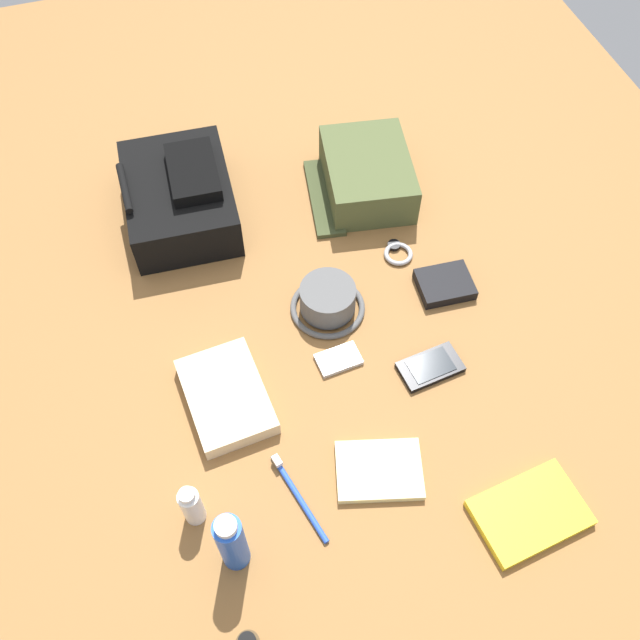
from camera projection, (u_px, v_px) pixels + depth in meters
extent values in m
cube|color=brown|center=(320.00, 334.00, 1.41)|extent=(2.64, 2.02, 0.02)
cube|color=black|center=(180.00, 198.00, 1.52)|extent=(0.32, 0.24, 0.10)
cube|color=black|center=(193.00, 172.00, 1.47)|extent=(0.17, 0.11, 0.03)
cylinder|color=black|center=(124.00, 188.00, 1.45)|extent=(0.14, 0.02, 0.02)
cube|color=#47512D|center=(367.00, 174.00, 1.57)|extent=(0.27, 0.22, 0.09)
cube|color=#394124|center=(324.00, 197.00, 1.59)|extent=(0.24, 0.10, 0.01)
cylinder|color=#535353|center=(328.00, 298.00, 1.39)|extent=(0.11, 0.11, 0.06)
torus|color=#535353|center=(328.00, 307.00, 1.42)|extent=(0.15, 0.15, 0.01)
cylinder|color=blue|center=(232.00, 543.00, 1.09)|extent=(0.05, 0.05, 0.16)
cylinder|color=silver|center=(226.00, 526.00, 1.02)|extent=(0.03, 0.03, 0.01)
cylinder|color=white|center=(192.00, 506.00, 1.15)|extent=(0.04, 0.04, 0.09)
cylinder|color=white|center=(187.00, 495.00, 1.11)|extent=(0.03, 0.03, 0.01)
cube|color=yellow|center=(530.00, 513.00, 1.19)|extent=(0.15, 0.20, 0.02)
cube|color=white|center=(529.00, 513.00, 1.19)|extent=(0.14, 0.19, 0.01)
cube|color=black|center=(430.00, 367.00, 1.34)|extent=(0.08, 0.13, 0.01)
cube|color=black|center=(431.00, 365.00, 1.34)|extent=(0.06, 0.09, 0.00)
cube|color=#B7B7BC|center=(339.00, 359.00, 1.36)|extent=(0.06, 0.09, 0.01)
cylinder|color=silver|center=(346.00, 356.00, 1.35)|extent=(0.03, 0.03, 0.00)
torus|color=#99999E|center=(398.00, 254.00, 1.50)|extent=(0.06, 0.06, 0.01)
cylinder|color=black|center=(394.00, 245.00, 1.51)|extent=(0.03, 0.03, 0.01)
cylinder|color=blue|center=(299.00, 498.00, 1.20)|extent=(0.18, 0.05, 0.01)
cube|color=white|center=(277.00, 461.00, 1.23)|extent=(0.02, 0.02, 0.01)
cube|color=black|center=(445.00, 284.00, 1.45)|extent=(0.10, 0.12, 0.02)
cube|color=beige|center=(379.00, 470.00, 1.23)|extent=(0.15, 0.17, 0.02)
cube|color=beige|center=(226.00, 396.00, 1.30)|extent=(0.21, 0.16, 0.04)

